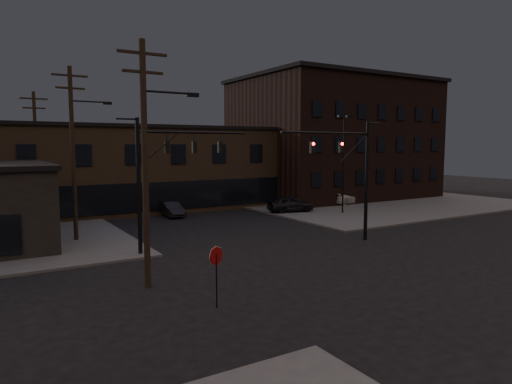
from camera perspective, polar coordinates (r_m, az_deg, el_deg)
ground at (r=24.66m, az=10.03°, el=-9.35°), size 140.00×140.00×0.00m
sidewalk_ne at (r=55.26m, az=12.15°, el=-0.85°), size 30.00×30.00×0.15m
building_row at (r=48.52m, az=-12.26°, el=2.88°), size 40.00×12.00×8.00m
building_right at (r=57.86m, az=9.56°, el=6.37°), size 22.00×16.00×14.00m
traffic_signal_near at (r=30.78m, az=12.17°, el=2.95°), size 7.12×0.24×8.00m
traffic_signal_far at (r=27.40m, az=-11.93°, el=2.77°), size 7.12×0.24×8.00m
stop_sign at (r=18.23m, az=-5.00°, el=-8.74°), size 0.72×0.33×2.48m
utility_pole_near at (r=20.82m, az=-13.55°, el=4.14°), size 3.70×0.28×11.00m
utility_pole_mid at (r=32.27m, az=-21.82°, el=4.91°), size 3.70×0.28×11.50m
utility_pole_far at (r=44.03m, az=-25.77°, el=4.46°), size 2.20×0.28×11.00m
lot_light_a at (r=42.91m, az=10.89°, el=4.55°), size 1.50×0.28×9.14m
lot_light_b at (r=50.66m, az=12.14°, el=4.72°), size 1.50×0.28×9.14m
parked_car_lot_a at (r=43.17m, az=4.33°, el=-1.50°), size 4.64×2.64×1.49m
parked_car_lot_b at (r=50.05m, az=11.28°, el=-0.68°), size 4.70×2.41×1.30m
car_crossing at (r=41.92m, az=-10.54°, el=-2.13°), size 1.58×4.08×1.32m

